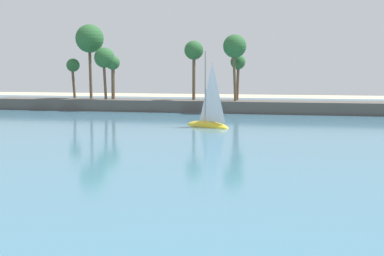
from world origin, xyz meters
TOP-DOWN VIEW (x-y plane):
  - sea at (0.00, 61.23)m, footprint 220.00×105.08m
  - palm_headland at (-3.69, 73.78)m, footprint 89.02×6.34m
  - sailboat_near_shore at (-5.59, 53.36)m, footprint 6.18×5.05m

SIDE VIEW (x-z plane):
  - sea at x=0.00m, z-range 0.00..0.06m
  - sailboat_near_shore at x=-5.59m, z-range -3.64..5.38m
  - palm_headland at x=-3.69m, z-range -4.17..9.35m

